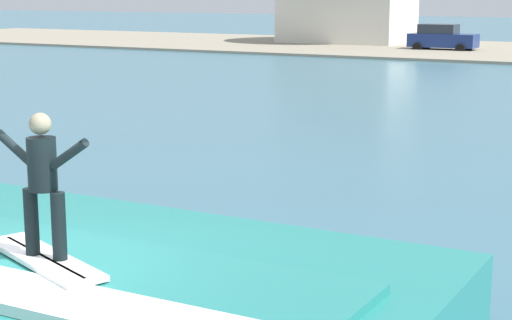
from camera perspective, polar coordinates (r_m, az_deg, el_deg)
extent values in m
cube|color=#247F78|center=(10.52, -10.39, -8.84)|extent=(8.18, 4.68, 0.96)
cube|color=#247F78|center=(9.93, -12.64, -6.88)|extent=(6.95, 2.11, 0.11)
cube|color=white|center=(9.29, -16.49, -8.27)|extent=(7.36, 0.84, 0.12)
cube|color=white|center=(9.89, -13.97, -6.39)|extent=(2.14, 1.24, 0.06)
cube|color=black|center=(9.88, -13.98, -6.25)|extent=(1.82, 0.77, 0.01)
cylinder|color=black|center=(9.87, -14.73, -3.99)|extent=(0.16, 0.16, 0.76)
cylinder|color=black|center=(9.61, -13.00, -4.32)|extent=(0.16, 0.16, 0.76)
cylinder|color=black|center=(9.58, -14.07, -0.27)|extent=(0.32, 0.32, 0.59)
sphere|color=tan|center=(9.51, -14.19, 2.36)|extent=(0.24, 0.24, 0.24)
cylinder|color=black|center=(9.83, -15.78, 0.79)|extent=(0.52, 0.10, 0.38)
cylinder|color=black|center=(9.30, -12.34, 0.38)|extent=(0.52, 0.10, 0.38)
cube|color=navy|center=(59.50, 12.35, 7.79)|extent=(4.51, 1.77, 0.90)
cube|color=#262D38|center=(59.56, 12.07, 8.54)|extent=(2.48, 1.59, 0.64)
cylinder|color=black|center=(60.02, 13.94, 7.31)|extent=(0.64, 0.22, 0.64)
cylinder|color=black|center=(58.22, 13.46, 7.23)|extent=(0.64, 0.22, 0.64)
cylinder|color=black|center=(60.85, 11.26, 7.48)|extent=(0.64, 0.22, 0.64)
cylinder|color=black|center=(59.07, 10.70, 7.39)|extent=(0.64, 0.22, 0.64)
cube|color=silver|center=(66.89, 6.12, 10.18)|extent=(9.20, 6.48, 5.86)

